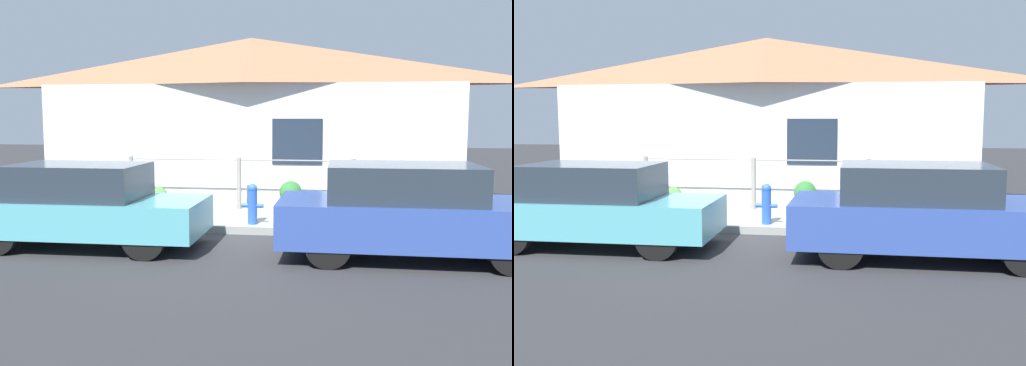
% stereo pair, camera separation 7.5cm
% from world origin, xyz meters
% --- Properties ---
extents(ground_plane, '(60.00, 60.00, 0.00)m').
position_xyz_m(ground_plane, '(0.00, 0.00, 0.00)').
color(ground_plane, '#2D2D30').
extents(sidewalk, '(24.00, 2.15, 0.14)m').
position_xyz_m(sidewalk, '(0.00, 1.08, 0.07)').
color(sidewalk, gray).
rests_on(sidewalk, ground_plane).
extents(house, '(9.91, 2.23, 3.94)m').
position_xyz_m(house, '(0.00, 3.59, 3.15)').
color(house, silver).
rests_on(house, ground_plane).
extents(fence, '(4.90, 0.10, 1.10)m').
position_xyz_m(fence, '(0.00, 2.00, 0.75)').
color(fence, gray).
rests_on(fence, sidewalk).
extents(car_left, '(3.75, 1.65, 1.35)m').
position_xyz_m(car_left, '(-1.91, -1.31, 0.68)').
color(car_left, teal).
rests_on(car_left, ground_plane).
extents(car_right, '(3.94, 1.74, 1.41)m').
position_xyz_m(car_right, '(3.16, -1.31, 0.71)').
color(car_right, '#2D4793').
rests_on(car_right, ground_plane).
extents(fire_hydrant, '(0.40, 0.18, 0.74)m').
position_xyz_m(fire_hydrant, '(0.56, 0.32, 0.53)').
color(fire_hydrant, blue).
rests_on(fire_hydrant, sidewalk).
extents(potted_plant_near_hydrant, '(0.48, 0.48, 0.63)m').
position_xyz_m(potted_plant_near_hydrant, '(1.12, 1.87, 0.49)').
color(potted_plant_near_hydrant, '#9E5638').
rests_on(potted_plant_near_hydrant, sidewalk).
extents(potted_plant_by_fence, '(0.37, 0.37, 0.52)m').
position_xyz_m(potted_plant_by_fence, '(-1.56, 1.35, 0.44)').
color(potted_plant_by_fence, brown).
rests_on(potted_plant_by_fence, sidewalk).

